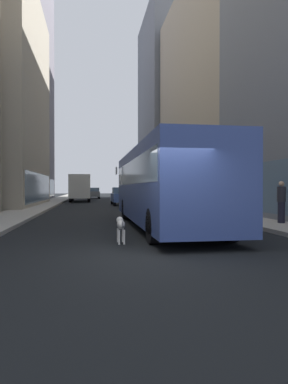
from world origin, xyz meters
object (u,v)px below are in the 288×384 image
(dalmatian_dog, at_px, (121,225))
(box_truck, at_px, (80,187))
(car_silver_sedan, at_px, (125,194))
(car_grey_wagon, at_px, (93,193))
(pedestrian_in_coat, at_px, (281,202))
(car_blue_hatchback, at_px, (122,196))
(transit_bus, at_px, (162,183))

(dalmatian_dog, bearing_deg, box_truck, 93.68)
(car_silver_sedan, relative_size, car_grey_wagon, 0.94)
(dalmatian_dog, bearing_deg, pedestrian_in_coat, 24.66)
(box_truck, height_order, dalmatian_dog, box_truck)
(car_silver_sedan, bearing_deg, car_blue_hatchback, -97.29)
(car_silver_sedan, bearing_deg, dalmatian_dog, -96.03)
(box_truck, bearing_deg, transit_bus, -81.64)
(box_truck, distance_m, pedestrian_in_coat, 29.27)
(car_grey_wagon, distance_m, dalmatian_dog, 41.88)
(car_blue_hatchback, distance_m, pedestrian_in_coat, 19.16)
(car_blue_hatchback, height_order, box_truck, box_truck)
(transit_bus, height_order, pedestrian_in_coat, transit_bus)
(car_silver_sedan, bearing_deg, transit_bus, -93.02)
(car_blue_hatchback, relative_size, pedestrian_in_coat, 2.46)
(car_grey_wagon, relative_size, box_truck, 0.63)
(pedestrian_in_coat, bearing_deg, car_grey_wagon, 100.46)
(transit_bus, relative_size, dalmatian_dog, 11.98)
(box_truck, bearing_deg, pedestrian_in_coat, -72.58)
(box_truck, relative_size, pedestrian_in_coat, 4.44)
(car_silver_sedan, bearing_deg, box_truck, -150.74)
(car_grey_wagon, bearing_deg, transit_bus, -86.39)
(car_silver_sedan, height_order, dalmatian_dog, car_silver_sedan)
(dalmatian_dog, bearing_deg, car_grey_wagon, 90.54)
(box_truck, bearing_deg, car_silver_sedan, 29.26)
(car_grey_wagon, xyz_separation_m, pedestrian_in_coat, (7.16, -38.77, 0.19))
(transit_bus, distance_m, car_grey_wagon, 38.16)
(car_blue_hatchback, bearing_deg, dalmatian_dog, -95.29)
(car_blue_hatchback, xyz_separation_m, car_silver_sedan, (1.60, 12.50, 0.00))
(car_silver_sedan, xyz_separation_m, pedestrian_in_coat, (3.16, -31.05, 0.19))
(transit_bus, relative_size, car_grey_wagon, 2.45)
(car_blue_hatchback, distance_m, dalmatian_dog, 21.76)
(car_blue_hatchback, bearing_deg, box_truck, 113.13)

